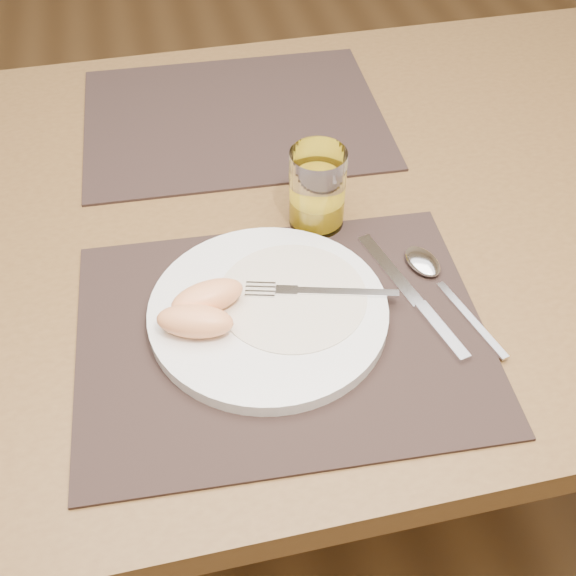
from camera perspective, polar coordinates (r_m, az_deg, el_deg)
The scene contains 11 objects.
ground at distance 1.55m, azimuth -1.30°, elevation -15.50°, with size 5.00×5.00×0.00m, color brown.
table at distance 1.02m, azimuth -1.92°, elevation 2.68°, with size 1.40×0.90×0.75m.
placemat_near at distance 0.80m, azimuth -0.49°, elevation -3.66°, with size 0.45×0.35×0.00m, color #2E211D.
placemat_far at distance 1.14m, azimuth -4.31°, elevation 13.28°, with size 0.45×0.35×0.00m, color #2E211D.
plate at distance 0.81m, azimuth -1.57°, elevation -1.90°, with size 0.27×0.27×0.02m, color white.
plate_dressing at distance 0.82m, azimuth 0.33°, elevation -0.64°, with size 0.17×0.17×0.00m.
fork at distance 0.82m, azimuth 1.58°, elevation -0.26°, with size 0.17×0.06×0.00m.
knife at distance 0.84m, azimuth 10.33°, elevation -1.26°, with size 0.06×0.22×0.01m.
spoon at distance 0.88m, azimuth 11.11°, elevation 1.45°, with size 0.07×0.19×0.01m.
juice_glass at distance 0.91m, azimuth 2.32°, elevation 7.56°, with size 0.07×0.07×0.11m.
grapefruit_wedges at distance 0.79m, azimuth -6.87°, elevation -1.66°, with size 0.11×0.09×0.03m.
Camera 1 is at (-0.13, -0.73, 1.37)m, focal length 45.00 mm.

